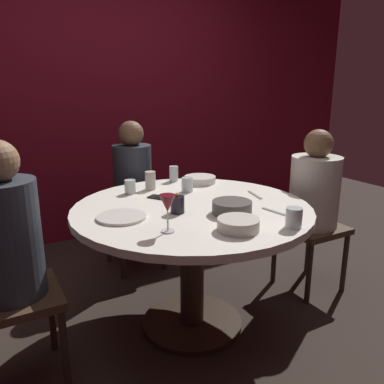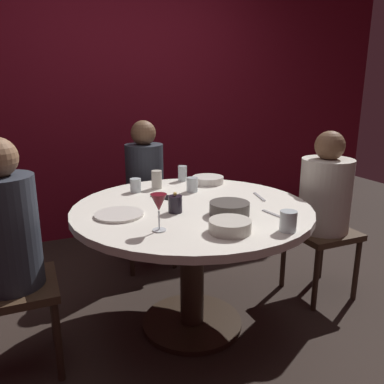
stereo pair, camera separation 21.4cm
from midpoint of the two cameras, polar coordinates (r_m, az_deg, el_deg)
The scene contains 20 objects.
ground_plane at distance 2.50m, azimuth -2.59°, elevation -18.83°, with size 8.00×8.00×0.00m, color #2D231E.
back_wall at distance 3.75m, azimuth -15.52°, elevation 13.25°, with size 6.00×0.10×2.60m, color maroon.
dining_table at distance 2.22m, azimuth -2.78°, elevation -5.94°, with size 1.33×1.33×0.75m.
seated_diner_left at distance 1.97m, azimuth -28.37°, elevation -6.58°, with size 0.40×0.40×1.19m.
seated_diner_back at distance 3.00m, azimuth -10.72°, elevation 1.80°, with size 0.40×0.40×1.15m.
seated_diner_right at distance 2.72m, azimuth 15.41°, elevation -0.14°, with size 0.40×0.40×1.13m.
candle_holder at distance 2.04m, azimuth -5.16°, elevation -1.89°, with size 0.07×0.07×0.11m.
wine_glass at distance 1.76m, azimuth -7.12°, elevation -1.97°, with size 0.08×0.08×0.18m.
dinner_plate at distance 2.02m, azimuth -13.33°, elevation -3.63°, with size 0.25×0.25×0.01m, color silver.
cell_phone at distance 2.33m, azimuth -7.37°, elevation -0.84°, with size 0.07×0.14×0.01m, color black.
bowl_serving_large at distance 1.80m, azimuth 3.55°, elevation -4.83°, with size 0.20×0.20×0.06m, color beige.
bowl_salad_center at distance 2.03m, azimuth 2.89°, elevation -2.32°, with size 0.21×0.21×0.07m, color #4C4742.
bowl_small_white at distance 2.67m, azimuth -1.11°, elevation 1.82°, with size 0.21×0.21×0.05m, color silver.
cup_near_candle at distance 2.52m, azimuth -8.57°, elevation 1.65°, with size 0.07×0.07×0.12m, color beige.
cup_by_left_diner at distance 2.45m, azimuth -11.58°, elevation 0.73°, with size 0.07×0.07×0.09m, color silver.
cup_by_right_diner at distance 2.44m, azimuth -3.21°, elevation 1.06°, with size 0.07×0.07×0.09m, color silver.
cup_center_front at distance 1.86m, azimuth 11.58°, elevation -3.78°, with size 0.08×0.08×0.10m, color silver.
cup_far_edge at distance 2.72m, azimuth -4.96°, elevation 2.67°, with size 0.06×0.06×0.11m, color silver.
fork_near_plate at distance 2.39m, azimuth 6.65°, elevation -0.43°, with size 0.02×0.18×0.01m, color #B7B7BC.
knife_near_plate at distance 2.08m, azimuth 9.32°, elevation -2.95°, with size 0.02×0.18×0.01m, color #B7B7BC.
Camera 1 is at (-1.01, -1.81, 1.40)m, focal length 36.32 mm.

